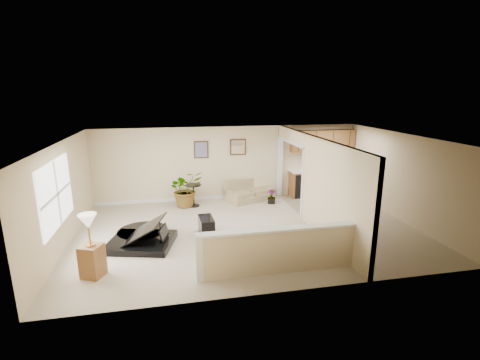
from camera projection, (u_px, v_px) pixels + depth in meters
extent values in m
plane|color=tan|center=(248.00, 231.00, 9.37)|extent=(9.00, 9.00, 0.00)
cube|color=#CDB78C|center=(229.00, 163.00, 11.90)|extent=(9.00, 0.04, 2.50)
cube|color=#CDB78C|center=(285.00, 230.00, 6.21)|extent=(9.00, 0.04, 2.50)
cube|color=#CDB78C|center=(63.00, 196.00, 8.19)|extent=(0.04, 6.00, 2.50)
cube|color=#CDB78C|center=(402.00, 178.00, 9.91)|extent=(0.04, 6.00, 2.50)
cube|color=silver|center=(249.00, 138.00, 8.74)|extent=(9.00, 6.00, 0.04)
cube|color=gray|center=(355.00, 222.00, 9.97)|extent=(2.70, 6.00, 0.01)
cube|color=#CDB78C|center=(333.00, 195.00, 8.26)|extent=(0.12, 3.60, 2.50)
cube|color=#CDB78C|center=(292.00, 136.00, 10.82)|extent=(0.12, 2.35, 0.40)
cube|color=#CDB78C|center=(280.00, 252.00, 7.09)|extent=(3.30, 0.12, 0.95)
cube|color=silver|center=(281.00, 229.00, 6.97)|extent=(3.40, 0.22, 0.05)
cube|color=silver|center=(199.00, 258.00, 6.77)|extent=(0.14, 0.14, 1.00)
cube|color=white|center=(56.00, 194.00, 7.67)|extent=(0.05, 2.15, 1.45)
cube|color=#372314|center=(201.00, 150.00, 11.57)|extent=(0.48, 0.03, 0.58)
cube|color=#81526E|center=(201.00, 150.00, 11.55)|extent=(0.40, 0.01, 0.50)
cube|color=#372314|center=(238.00, 147.00, 11.80)|extent=(0.55, 0.03, 0.55)
cube|color=white|center=(238.00, 147.00, 11.78)|extent=(0.46, 0.01, 0.46)
cube|color=brown|center=(321.00, 183.00, 12.45)|extent=(2.30, 0.60, 0.90)
cube|color=white|center=(322.00, 170.00, 12.33)|extent=(2.36, 0.65, 0.04)
cube|color=black|center=(300.00, 185.00, 12.30)|extent=(0.60, 0.60, 0.84)
cube|color=brown|center=(323.00, 141.00, 12.19)|extent=(2.30, 0.35, 0.75)
cube|color=black|center=(139.00, 215.00, 8.28)|extent=(1.77, 1.62, 0.31)
cylinder|color=black|center=(135.00, 207.00, 8.79)|extent=(1.28, 1.28, 0.31)
cube|color=silver|center=(177.00, 214.00, 8.46)|extent=(0.47, 1.05, 0.02)
cube|color=black|center=(134.00, 202.00, 8.29)|extent=(1.43, 1.44, 0.70)
cube|color=black|center=(206.00, 226.00, 9.06)|extent=(0.39, 0.71, 0.46)
cube|color=tan|center=(249.00, 194.00, 11.95)|extent=(1.77, 1.40, 0.44)
cube|color=tan|center=(247.00, 179.00, 12.16)|extent=(1.52, 0.78, 0.46)
cube|color=tan|center=(230.00, 186.00, 11.74)|extent=(0.50, 0.89, 0.17)
cube|color=tan|center=(269.00, 184.00, 12.00)|extent=(0.50, 0.89, 0.17)
cylinder|color=black|center=(194.00, 206.00, 11.34)|extent=(0.36, 0.36, 0.03)
cylinder|color=black|center=(194.00, 196.00, 11.26)|extent=(0.04, 0.04, 0.70)
cylinder|color=black|center=(193.00, 185.00, 11.17)|extent=(0.50, 0.50, 0.03)
cylinder|color=black|center=(186.00, 203.00, 11.31)|extent=(0.34, 0.34, 0.24)
imported|color=#1B5118|center=(186.00, 189.00, 11.19)|extent=(1.33, 1.25, 1.18)
cylinder|color=black|center=(271.00, 201.00, 11.60)|extent=(0.25, 0.25, 0.17)
imported|color=#1B5118|center=(272.00, 196.00, 11.56)|extent=(0.28, 0.28, 0.48)
cube|color=brown|center=(92.00, 261.00, 7.00)|extent=(0.52, 0.52, 0.67)
cylinder|color=#BF7E3F|center=(91.00, 245.00, 6.91)|extent=(0.18, 0.18, 0.02)
cylinder|color=#BF7E3F|center=(89.00, 235.00, 6.86)|extent=(0.03, 0.03, 0.45)
cone|color=beige|center=(88.00, 221.00, 6.79)|extent=(0.36, 0.36, 0.29)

